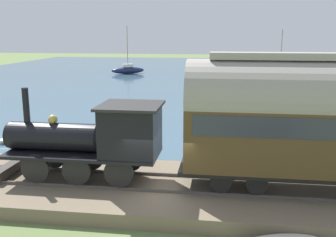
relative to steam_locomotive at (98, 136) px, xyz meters
The scene contains 11 objects.
ground_plane 3.42m from the steam_locomotive, 102.46° to the right, with size 200.00×200.00×0.00m, color #607542.
harbor_water 43.21m from the steam_locomotive, ahead, with size 80.00×80.00×0.01m.
rail_embankment 3.21m from the steam_locomotive, 90.00° to the right, with size 5.56×56.00×0.62m.
steam_locomotive is the anchor object (origin of this frame).
passenger_coach 8.21m from the steam_locomotive, 90.00° to the right, with size 2.56×9.96×4.85m.
sailboat_black 40.20m from the steam_locomotive, 17.33° to the right, with size 3.23×5.70×6.48m.
sailboat_navy 45.14m from the steam_locomotive, 12.24° to the left, with size 3.44×5.08×7.09m.
rowboat_mid_harbor 9.77m from the steam_locomotive, 46.36° to the left, with size 2.44×2.41×0.34m.
rowboat_off_pier 13.89m from the steam_locomotive, 33.05° to the right, with size 1.11×2.46×0.50m.
rowboat_near_shore 14.00m from the steam_locomotive, 47.14° to the right, with size 2.33×2.38×0.36m.
rowboat_far_out 13.00m from the steam_locomotive, ahead, with size 2.07×2.06×0.53m.
Camera 1 is at (-13.37, -2.13, 6.15)m, focal length 42.00 mm.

